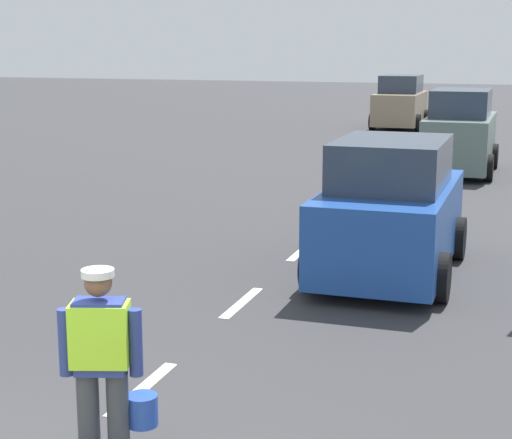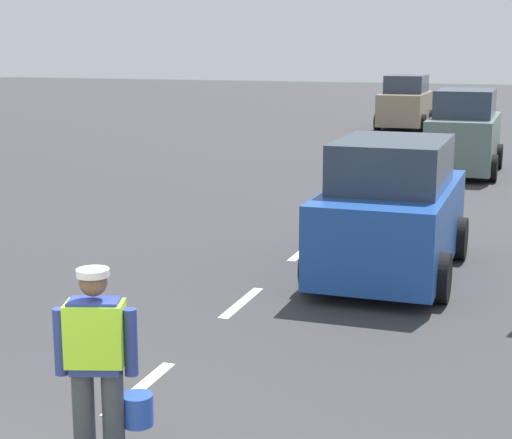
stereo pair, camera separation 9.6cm
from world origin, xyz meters
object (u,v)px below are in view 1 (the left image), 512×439
(car_oncoming_third, at_px, (400,104))
(car_outgoing_far, at_px, (460,135))
(car_outgoing_ahead, at_px, (391,212))
(road_worker, at_px, (104,359))

(car_oncoming_third, bearing_deg, car_outgoing_far, -73.78)
(car_outgoing_ahead, bearing_deg, car_outgoing_far, 89.67)
(road_worker, height_order, car_oncoming_third, car_oncoming_third)
(road_worker, bearing_deg, car_oncoming_third, 94.28)
(car_outgoing_far, bearing_deg, car_oncoming_third, 106.22)
(car_outgoing_ahead, relative_size, car_oncoming_third, 1.01)
(road_worker, height_order, car_outgoing_ahead, car_outgoing_ahead)
(road_worker, xyz_separation_m, car_outgoing_ahead, (1.19, 6.59, 0.01))
(car_outgoing_far, distance_m, car_oncoming_third, 12.18)
(road_worker, relative_size, car_oncoming_third, 0.43)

